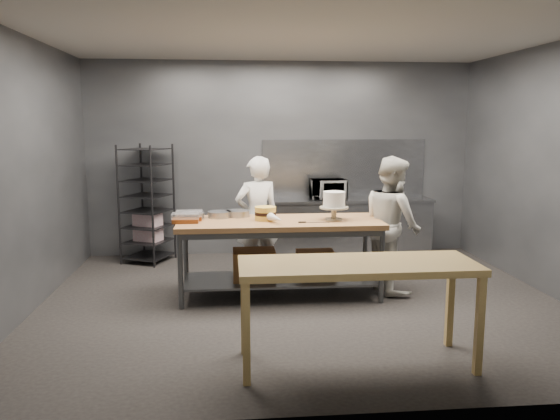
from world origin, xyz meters
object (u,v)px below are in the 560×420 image
at_px(chef_right, 392,224).
at_px(frosted_cake_stand, 334,202).
at_px(near_counter, 358,272).
at_px(layer_cake, 265,213).
at_px(chef_behind, 257,218).
at_px(microwave, 328,189).
at_px(speed_rack, 147,205).
at_px(work_table, 280,249).

distance_m(chef_right, frosted_cake_stand, 0.83).
height_order(near_counter, layer_cake, layer_cake).
height_order(chef_behind, frosted_cake_stand, chef_behind).
relative_size(microwave, layer_cake, 2.15).
distance_m(chef_right, microwave, 1.89).
bearing_deg(speed_rack, frosted_cake_stand, -37.49).
relative_size(chef_right, layer_cake, 6.61).
xyz_separation_m(speed_rack, chef_behind, (1.58, -1.10, -0.04)).
height_order(microwave, frosted_cake_stand, frosted_cake_stand).
xyz_separation_m(microwave, layer_cake, (-1.10, -1.88, -0.05)).
bearing_deg(work_table, near_counter, -76.45).
bearing_deg(near_counter, speed_rack, 121.15).
xyz_separation_m(frosted_cake_stand, layer_cake, (-0.81, 0.07, -0.14)).
xyz_separation_m(speed_rack, microwave, (2.74, 0.08, 0.19)).
relative_size(work_table, layer_cake, 9.53).
distance_m(speed_rack, chef_behind, 1.92).
height_order(work_table, speed_rack, speed_rack).
bearing_deg(work_table, chef_right, 3.38).
xyz_separation_m(work_table, chef_right, (1.39, 0.08, 0.26)).
relative_size(near_counter, chef_behind, 1.22).
distance_m(chef_right, layer_cake, 1.57).
relative_size(near_counter, microwave, 3.69).
distance_m(work_table, chef_behind, 0.80).
distance_m(near_counter, layer_cake, 2.09).
bearing_deg(near_counter, layer_cake, 108.07).
bearing_deg(chef_behind, work_table, 92.26).
relative_size(speed_rack, microwave, 3.23).
xyz_separation_m(work_table, layer_cake, (-0.17, 0.02, 0.43)).
relative_size(near_counter, frosted_cake_stand, 5.88).
distance_m(near_counter, microwave, 3.89).
relative_size(chef_behind, chef_right, 0.98).
bearing_deg(chef_right, microwave, 3.92).
height_order(near_counter, chef_right, chef_right).
height_order(microwave, layer_cake, microwave).
bearing_deg(work_table, microwave, 64.07).
xyz_separation_m(speed_rack, frosted_cake_stand, (2.45, -1.88, 0.28)).
bearing_deg(microwave, near_counter, -96.66).
bearing_deg(layer_cake, chef_behind, 94.84).
relative_size(chef_behind, layer_cake, 6.49).
bearing_deg(layer_cake, chef_right, 2.42).
distance_m(chef_behind, chef_right, 1.74).
bearing_deg(frosted_cake_stand, work_table, 174.78).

